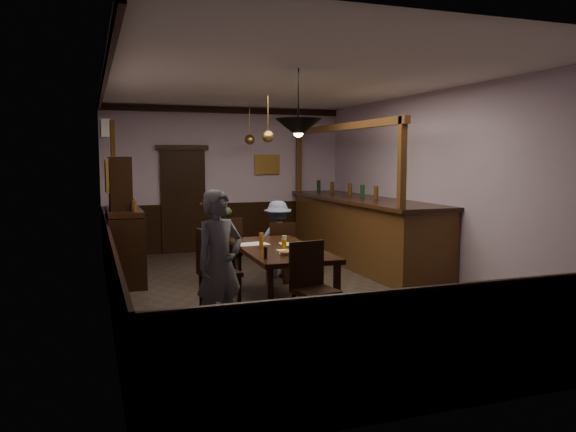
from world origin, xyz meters
name	(u,v)px	position (x,y,z in m)	size (l,w,h in m)	color
room	(290,190)	(0.00, 0.00, 1.50)	(5.01, 8.01, 3.01)	#2D2621
dining_table	(279,252)	(-0.31, -0.44, 0.69)	(1.06, 2.23, 0.75)	black
chair_far_left	(227,248)	(-0.73, 0.84, 0.57)	(0.49, 0.49, 1.04)	black
chair_far_right	(282,249)	(0.16, 0.82, 0.51)	(0.49, 0.49, 0.94)	black
chair_near	(312,283)	(-0.37, -1.76, 0.55)	(0.50, 0.50, 1.01)	black
chair_side	(213,267)	(-1.26, -0.63, 0.58)	(0.53, 0.53, 1.06)	black
person_standing	(219,265)	(-1.40, -1.66, 0.81)	(0.59, 0.39, 1.62)	slate
person_seated_left	(224,244)	(-0.72, 1.12, 0.59)	(0.57, 0.45, 1.18)	#4B5734
person_seated_right	(278,239)	(0.18, 1.10, 0.63)	(0.81, 0.47, 1.25)	slate
newspaper_left	(253,244)	(-0.57, -0.06, 0.75)	(0.42, 0.30, 0.01)	silver
newspaper_right	(295,244)	(-0.01, -0.24, 0.75)	(0.42, 0.30, 0.01)	silver
napkin	(283,250)	(-0.34, -0.67, 0.75)	(0.15, 0.15, 0.00)	#DDCB51
saucer	(314,253)	(-0.04, -1.01, 0.76)	(0.15, 0.15, 0.01)	white
coffee_cup	(316,249)	(0.00, -0.99, 0.80)	(0.08, 0.08, 0.07)	white
pastry_plate	(288,254)	(-0.38, -0.98, 0.76)	(0.22, 0.22, 0.01)	white
pastry_ring_a	(285,253)	(-0.44, -1.03, 0.79)	(0.13, 0.13, 0.04)	#C68C47
pastry_ring_b	(290,251)	(-0.34, -0.95, 0.79)	(0.13, 0.13, 0.04)	#C68C47
soda_can	(284,244)	(-0.27, -0.52, 0.81)	(0.07, 0.07, 0.12)	yellow
beer_glass	(261,240)	(-0.54, -0.36, 0.85)	(0.06, 0.06, 0.20)	#BF721E
water_glass	(284,241)	(-0.21, -0.36, 0.82)	(0.06, 0.06, 0.15)	silver
pepper_mill	(266,253)	(-0.73, -1.16, 0.82)	(0.04, 0.04, 0.14)	black
sideboard	(124,232)	(-2.21, 1.57, 0.79)	(0.53, 1.49, 1.97)	black
bar_counter	(362,229)	(1.99, 1.65, 0.64)	(1.06, 4.56, 2.55)	#4C2D14
door_back	(183,202)	(-0.90, 3.95, 1.05)	(0.90, 0.06, 2.10)	black
ac_unit	(106,129)	(-2.38, 2.90, 2.45)	(0.20, 0.85, 0.30)	white
picture_left_small	(112,138)	(-2.46, -1.60, 2.15)	(0.04, 0.28, 0.36)	olive
picture_left_large	(107,176)	(-2.46, 0.80, 1.70)	(0.04, 0.62, 0.48)	olive
picture_back	(267,165)	(0.90, 3.96, 1.80)	(0.55, 0.04, 0.42)	olive
pendant_iron	(298,128)	(-0.34, -1.24, 2.31)	(0.56, 0.56, 0.80)	black
pendant_brass_mid	(268,136)	(0.10, 1.35, 2.30)	(0.20, 0.20, 0.81)	#BF8C3F
pendant_brass_far	(250,140)	(0.30, 3.19, 2.30)	(0.20, 0.20, 0.81)	#BF8C3F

